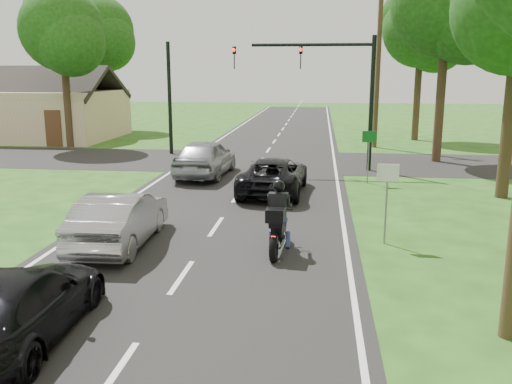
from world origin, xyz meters
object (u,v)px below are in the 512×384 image
silver_sedan (120,219)px  silver_suv (205,157)px  sign_green (369,144)px  dark_suv (274,175)px  motorcycle_rider (278,224)px  traffic_signal (330,78)px  dark_car_behind (19,305)px  utility_pole_far (378,60)px  sign_white (387,184)px

silver_sedan → silver_suv: 9.68m
sign_green → dark_suv: bearing=-148.1°
silver_sedan → motorcycle_rider: bearing=176.4°
motorcycle_rider → traffic_signal: 12.61m
motorcycle_rider → silver_sedan: 4.11m
motorcycle_rider → sign_green: sign_green is taller
silver_sedan → traffic_signal: traffic_signal is taller
dark_car_behind → sign_green: size_ratio=2.02×
motorcycle_rider → dark_car_behind: 6.37m
silver_sedan → utility_pole_far: (8.34, 19.96, 4.37)m
sign_green → traffic_signal: bearing=117.4°
silver_suv → traffic_signal: size_ratio=0.74×
silver_sedan → utility_pole_far: bearing=-114.7°
motorcycle_rider → sign_green: 9.55m
silver_suv → sign_green: bearing=177.3°
dark_car_behind → utility_pole_far: (8.16, 25.08, 4.45)m
utility_pole_far → sign_green: 11.63m
silver_sedan → sign_green: size_ratio=2.01×
silver_sedan → sign_green: sign_green is taller
silver_suv → dark_suv: bearing=140.6°
dark_car_behind → traffic_signal: traffic_signal is taller
dark_car_behind → traffic_signal: (5.30, 17.08, 3.50)m
dark_car_behind → utility_pole_far: bearing=-110.8°
silver_suv → traffic_signal: traffic_signal is taller
dark_suv → traffic_signal: traffic_signal is taller
traffic_signal → utility_pole_far: 8.55m
dark_car_behind → sign_white: sign_white is taller
motorcycle_rider → dark_suv: motorcycle_rider is taller
silver_sedan → dark_car_behind: bearing=90.0°
utility_pole_far → sign_green: (-1.30, -11.02, -3.49)m
utility_pole_far → dark_car_behind: bearing=-108.0°
silver_suv → sign_white: 11.00m
utility_pole_far → sign_white: (-1.50, -19.02, -3.49)m
dark_suv → sign_white: size_ratio=2.25×
silver_sedan → traffic_signal: size_ratio=0.67×
motorcycle_rider → silver_suv: motorcycle_rider is taller
dark_suv → sign_green: (3.62, 2.25, 0.92)m
motorcycle_rider → sign_white: (2.73, 1.05, 0.87)m
sign_green → motorcycle_rider: bearing=-108.0°
motorcycle_rider → sign_white: size_ratio=1.01×
traffic_signal → utility_pole_far: bearing=70.3°
sign_green → silver_suv: bearing=173.8°
silver_suv → dark_car_behind: size_ratio=1.10×
dark_car_behind → sign_white: size_ratio=2.02×
motorcycle_rider → silver_suv: size_ratio=0.45×
dark_car_behind → traffic_signal: size_ratio=0.67×
silver_suv → utility_pole_far: size_ratio=0.47×
motorcycle_rider → dark_suv: (-0.69, 6.80, -0.05)m
sign_white → dark_car_behind: bearing=-137.7°
silver_sedan → dark_suv: bearing=-119.1°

